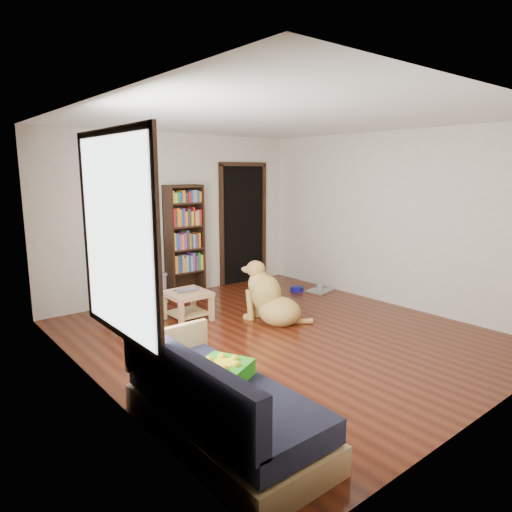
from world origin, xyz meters
TOP-DOWN VIEW (x-y plane):
  - ground at (0.00, 0.00)m, footprint 5.00×5.00m
  - ceiling at (0.00, 0.00)m, footprint 5.00×5.00m
  - wall_back at (0.00, 2.50)m, footprint 4.50×0.00m
  - wall_front at (0.00, -2.50)m, footprint 4.50×0.00m
  - wall_left at (-2.25, 0.00)m, footprint 0.00×5.00m
  - wall_right at (2.25, 0.00)m, footprint 0.00×5.00m
  - green_cushion at (-1.75, -1.28)m, footprint 0.51×0.51m
  - laptop at (-0.58, 1.20)m, footprint 0.36×0.24m
  - dog_bowl at (1.63, 1.35)m, footprint 0.22×0.22m
  - grey_rag at (1.93, 1.10)m, footprint 0.44×0.37m
  - window at (-2.23, -0.50)m, footprint 0.03×1.46m
  - doorway at (1.35, 2.48)m, footprint 1.03×0.05m
  - tv_stand at (-0.90, 2.25)m, footprint 0.90×0.45m
  - crt_tv at (-0.90, 2.27)m, footprint 0.55×0.52m
  - bookshelf at (0.05, 2.34)m, footprint 0.60×0.30m
  - sofa at (-1.87, -1.38)m, footprint 0.80×1.80m
  - coffee_table at (-0.58, 1.23)m, footprint 0.55×0.55m
  - dog at (0.25, 0.46)m, footprint 0.70×0.95m

SIDE VIEW (x-z plane):
  - ground at x=0.00m, z-range 0.00..0.00m
  - grey_rag at x=1.93m, z-range 0.00..0.03m
  - dog_bowl at x=1.63m, z-range 0.00..0.08m
  - sofa at x=-1.87m, z-range -0.14..0.66m
  - tv_stand at x=-0.90m, z-range 0.02..0.52m
  - coffee_table at x=-0.58m, z-range 0.08..0.48m
  - dog at x=0.25m, z-range -0.11..0.74m
  - laptop at x=-0.58m, z-range 0.40..0.43m
  - green_cushion at x=-1.75m, z-range 0.42..0.55m
  - crt_tv at x=-0.90m, z-range 0.45..1.03m
  - bookshelf at x=0.05m, z-range 0.10..1.90m
  - doorway at x=1.35m, z-range 0.03..2.21m
  - wall_back at x=0.00m, z-range -0.95..3.55m
  - wall_front at x=0.00m, z-range -0.95..3.55m
  - wall_left at x=-2.25m, z-range -1.20..3.80m
  - wall_right at x=2.25m, z-range -1.20..3.80m
  - window at x=-2.23m, z-range 0.65..2.35m
  - ceiling at x=0.00m, z-range 2.60..2.60m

